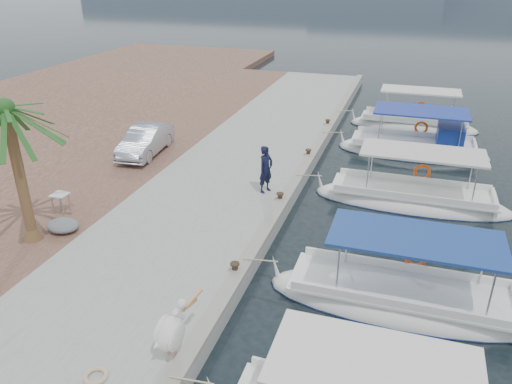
% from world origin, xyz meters
% --- Properties ---
extents(ground, '(400.00, 400.00, 0.00)m').
position_xyz_m(ground, '(0.00, 0.00, 0.00)').
color(ground, black).
rests_on(ground, ground).
extents(concrete_quay, '(6.00, 40.00, 0.50)m').
position_xyz_m(concrete_quay, '(-3.00, 5.00, 0.25)').
color(concrete_quay, gray).
rests_on(concrete_quay, ground).
extents(quay_curb, '(0.44, 40.00, 0.12)m').
position_xyz_m(quay_curb, '(-0.22, 5.00, 0.56)').
color(quay_curb, gray).
rests_on(quay_curb, concrete_quay).
extents(cobblestone_strip, '(4.00, 40.00, 0.50)m').
position_xyz_m(cobblestone_strip, '(-8.00, 5.00, 0.25)').
color(cobblestone_strip, brown).
rests_on(cobblestone_strip, ground).
extents(fishing_caique_b, '(7.45, 2.30, 2.83)m').
position_xyz_m(fishing_caique_b, '(4.31, -2.93, 0.12)').
color(fishing_caique_b, white).
rests_on(fishing_caique_b, ground).
extents(fishing_caique_c, '(7.61, 2.20, 2.83)m').
position_xyz_m(fishing_caique_c, '(4.39, 3.80, 0.12)').
color(fishing_caique_c, white).
rests_on(fishing_caique_c, ground).
extents(fishing_caique_d, '(7.33, 2.62, 2.83)m').
position_xyz_m(fishing_caique_d, '(4.36, 9.74, 0.19)').
color(fishing_caique_d, white).
rests_on(fishing_caique_d, ground).
extents(fishing_caique_e, '(7.13, 2.07, 2.83)m').
position_xyz_m(fishing_caique_e, '(4.15, 14.04, 0.12)').
color(fishing_caique_e, white).
rests_on(fishing_caique_e, ground).
extents(mooring_bollards, '(0.28, 20.28, 0.33)m').
position_xyz_m(mooring_bollards, '(-0.35, 1.50, 0.69)').
color(mooring_bollards, black).
rests_on(mooring_bollards, concrete_quay).
extents(pelican, '(0.78, 1.64, 1.27)m').
position_xyz_m(pelican, '(-0.59, -7.03, 1.15)').
color(pelican, tan).
rests_on(pelican, concrete_quay).
extents(fisherman, '(0.69, 0.81, 1.87)m').
position_xyz_m(fisherman, '(-1.11, 2.17, 1.43)').
color(fisherman, black).
rests_on(fisherman, concrete_quay).
extents(date_palm, '(4.60, 4.60, 5.29)m').
position_xyz_m(date_palm, '(-7.29, -3.66, 4.85)').
color(date_palm, brown).
rests_on(date_palm, cobblestone_strip).
extents(parked_car, '(1.72, 4.05, 1.30)m').
position_xyz_m(parked_car, '(-7.66, 4.51, 1.15)').
color(parked_car, '#A3ACBA').
rests_on(parked_car, cobblestone_strip).
extents(tarp_bundle, '(1.10, 0.90, 0.40)m').
position_xyz_m(tarp_bundle, '(-6.68, -2.91, 0.70)').
color(tarp_bundle, slate).
rests_on(tarp_bundle, cobblestone_strip).
extents(folding_table, '(0.55, 0.55, 0.73)m').
position_xyz_m(folding_table, '(-7.57, -1.79, 1.02)').
color(folding_table, silver).
rests_on(folding_table, cobblestone_strip).
extents(rope_coil, '(0.54, 0.54, 0.10)m').
position_xyz_m(rope_coil, '(-1.86, -8.22, 0.55)').
color(rope_coil, '#C6B284').
rests_on(rope_coil, concrete_quay).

